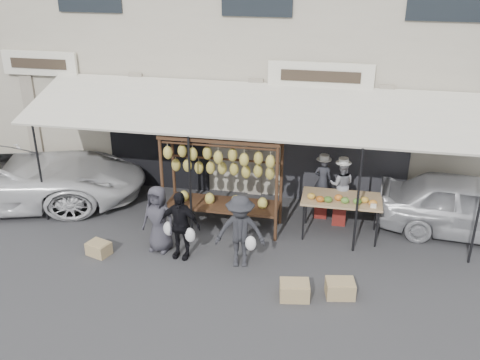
{
  "coord_description": "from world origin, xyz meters",
  "views": [
    {
      "loc": [
        2.07,
        -8.77,
        5.94
      ],
      "look_at": [
        0.03,
        1.4,
        1.3
      ],
      "focal_mm": 40.0,
      "sensor_mm": 36.0,
      "label": 1
    }
  ],
  "objects_px": {
    "customer_mid": "(180,225)",
    "customer_right": "(240,231)",
    "crate_near_a": "(295,290)",
    "sedan": "(471,206)",
    "banana_rack": "(222,163)",
    "crate_far": "(99,249)",
    "customer_left": "(159,219)",
    "vendor_left": "(323,180)",
    "crate_near_b": "(340,288)",
    "produce_table": "(342,200)",
    "vendor_right": "(342,185)"
  },
  "relations": [
    {
      "from": "produce_table",
      "to": "crate_near_a",
      "type": "height_order",
      "value": "produce_table"
    },
    {
      "from": "banana_rack",
      "to": "crate_far",
      "type": "xyz_separation_m",
      "value": [
        -2.25,
        -1.62,
        -1.43
      ]
    },
    {
      "from": "banana_rack",
      "to": "crate_near_a",
      "type": "xyz_separation_m",
      "value": [
        1.87,
        -2.3,
        -1.41
      ]
    },
    {
      "from": "crate_near_b",
      "to": "sedan",
      "type": "height_order",
      "value": "sedan"
    },
    {
      "from": "customer_mid",
      "to": "crate_far",
      "type": "relative_size",
      "value": 3.23
    },
    {
      "from": "crate_near_b",
      "to": "crate_near_a",
      "type": "bearing_deg",
      "value": -164.41
    },
    {
      "from": "customer_left",
      "to": "crate_far",
      "type": "relative_size",
      "value": 3.21
    },
    {
      "from": "customer_mid",
      "to": "crate_near_a",
      "type": "bearing_deg",
      "value": -15.98
    },
    {
      "from": "crate_near_a",
      "to": "crate_near_b",
      "type": "bearing_deg",
      "value": 15.59
    },
    {
      "from": "crate_near_a",
      "to": "crate_far",
      "type": "relative_size",
      "value": 1.17
    },
    {
      "from": "banana_rack",
      "to": "produce_table",
      "type": "relative_size",
      "value": 1.53
    },
    {
      "from": "customer_left",
      "to": "crate_far",
      "type": "distance_m",
      "value": 1.39
    },
    {
      "from": "banana_rack",
      "to": "vendor_left",
      "type": "relative_size",
      "value": 2.41
    },
    {
      "from": "customer_right",
      "to": "vendor_right",
      "type": "bearing_deg",
      "value": 40.02
    },
    {
      "from": "customer_mid",
      "to": "crate_near_a",
      "type": "height_order",
      "value": "customer_mid"
    },
    {
      "from": "customer_mid",
      "to": "customer_right",
      "type": "relative_size",
      "value": 0.96
    },
    {
      "from": "customer_mid",
      "to": "customer_right",
      "type": "height_order",
      "value": "customer_right"
    },
    {
      "from": "produce_table",
      "to": "customer_right",
      "type": "height_order",
      "value": "customer_right"
    },
    {
      "from": "vendor_right",
      "to": "crate_far",
      "type": "height_order",
      "value": "vendor_right"
    },
    {
      "from": "crate_far",
      "to": "vendor_right",
      "type": "bearing_deg",
      "value": 25.78
    },
    {
      "from": "customer_right",
      "to": "crate_far",
      "type": "xyz_separation_m",
      "value": [
        -2.94,
        -0.19,
        -0.63
      ]
    },
    {
      "from": "customer_right",
      "to": "crate_near_a",
      "type": "height_order",
      "value": "customer_right"
    },
    {
      "from": "customer_right",
      "to": "sedan",
      "type": "bearing_deg",
      "value": 16.74
    },
    {
      "from": "customer_right",
      "to": "crate_near_b",
      "type": "xyz_separation_m",
      "value": [
        1.99,
        -0.65,
        -0.61
      ]
    },
    {
      "from": "produce_table",
      "to": "customer_mid",
      "type": "xyz_separation_m",
      "value": [
        -3.16,
        -1.48,
        -0.15
      ]
    },
    {
      "from": "crate_near_a",
      "to": "crate_near_b",
      "type": "xyz_separation_m",
      "value": [
        0.81,
        0.23,
        -0.0
      ]
    },
    {
      "from": "crate_near_a",
      "to": "sedan",
      "type": "relative_size",
      "value": 0.13
    },
    {
      "from": "sedan",
      "to": "vendor_right",
      "type": "bearing_deg",
      "value": 96.35
    },
    {
      "from": "banana_rack",
      "to": "crate_far",
      "type": "bearing_deg",
      "value": -144.3
    },
    {
      "from": "vendor_right",
      "to": "crate_near_b",
      "type": "bearing_deg",
      "value": 93.64
    },
    {
      "from": "vendor_right",
      "to": "customer_mid",
      "type": "height_order",
      "value": "vendor_right"
    },
    {
      "from": "customer_right",
      "to": "vendor_left",
      "type": "bearing_deg",
      "value": 50.24
    },
    {
      "from": "customer_left",
      "to": "crate_near_a",
      "type": "bearing_deg",
      "value": -11.26
    },
    {
      "from": "vendor_right",
      "to": "customer_mid",
      "type": "bearing_deg",
      "value": 34.74
    },
    {
      "from": "vendor_right",
      "to": "crate_near_b",
      "type": "height_order",
      "value": "vendor_right"
    },
    {
      "from": "vendor_left",
      "to": "vendor_right",
      "type": "height_order",
      "value": "vendor_right"
    },
    {
      "from": "crate_near_a",
      "to": "sedan",
      "type": "xyz_separation_m",
      "value": [
        3.51,
        3.1,
        0.51
      ]
    },
    {
      "from": "vendor_right",
      "to": "vendor_left",
      "type": "bearing_deg",
      "value": -30.46
    },
    {
      "from": "crate_far",
      "to": "sedan",
      "type": "bearing_deg",
      "value": 17.55
    },
    {
      "from": "customer_left",
      "to": "customer_mid",
      "type": "bearing_deg",
      "value": -8.65
    },
    {
      "from": "customer_left",
      "to": "crate_near_b",
      "type": "height_order",
      "value": "customer_left"
    },
    {
      "from": "customer_left",
      "to": "produce_table",
      "type": "bearing_deg",
      "value": 29.2
    },
    {
      "from": "banana_rack",
      "to": "sedan",
      "type": "relative_size",
      "value": 0.66
    },
    {
      "from": "vendor_right",
      "to": "customer_mid",
      "type": "xyz_separation_m",
      "value": [
        -3.14,
        -2.06,
        -0.25
      ]
    },
    {
      "from": "vendor_left",
      "to": "customer_right",
      "type": "bearing_deg",
      "value": 56.52
    },
    {
      "from": "vendor_left",
      "to": "crate_near_b",
      "type": "bearing_deg",
      "value": 97.63
    },
    {
      "from": "vendor_right",
      "to": "crate_far",
      "type": "distance_m",
      "value": 5.43
    },
    {
      "from": "banana_rack",
      "to": "crate_far",
      "type": "height_order",
      "value": "banana_rack"
    },
    {
      "from": "customer_mid",
      "to": "vendor_left",
      "type": "bearing_deg",
      "value": 46.1
    },
    {
      "from": "produce_table",
      "to": "vendor_right",
      "type": "relative_size",
      "value": 1.52
    }
  ]
}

